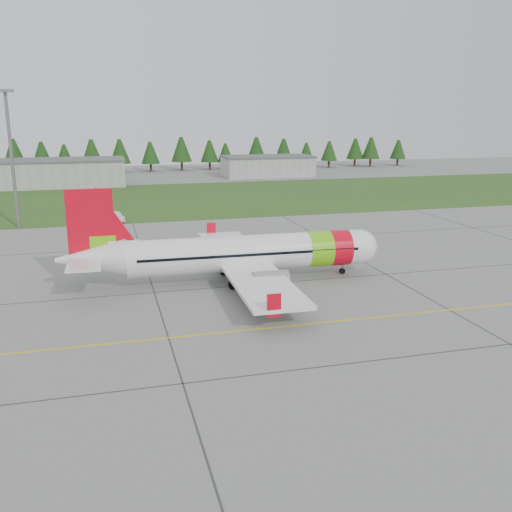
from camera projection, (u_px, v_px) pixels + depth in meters
name	position (u px, v px, depth m)	size (l,w,h in m)	color
ground	(391.00, 359.00, 40.84)	(320.00, 320.00, 0.00)	gray
aircraft	(241.00, 254.00, 59.00)	(33.42, 30.69, 10.12)	white
service_van	(114.00, 207.00, 91.26)	(1.70, 1.61, 4.88)	silver
grass_strip	(200.00, 198.00, 117.61)	(320.00, 50.00, 0.03)	#30561E
taxi_guideline	(346.00, 320.00, 48.33)	(120.00, 0.25, 0.02)	gold
hangar_west	(55.00, 174.00, 135.52)	(32.00, 14.00, 6.00)	#A8A8A3
hangar_east	(267.00, 167.00, 156.98)	(24.00, 12.00, 5.20)	#A8A8A3
floodlight_mast	(12.00, 162.00, 84.62)	(0.50, 0.50, 20.00)	slate
treeline	(168.00, 155.00, 168.81)	(160.00, 8.00, 10.00)	#1C3F14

